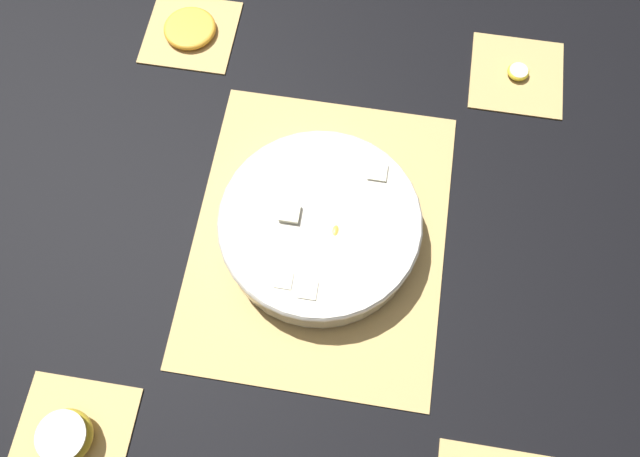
# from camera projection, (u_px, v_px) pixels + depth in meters

# --- Properties ---
(ground_plane) EXTENTS (6.00, 6.00, 0.00)m
(ground_plane) POSITION_uv_depth(u_px,v_px,m) (320.00, 236.00, 0.86)
(ground_plane) COLOR black
(bamboo_mat_center) EXTENTS (0.43, 0.34, 0.01)m
(bamboo_mat_center) POSITION_uv_depth(u_px,v_px,m) (320.00, 235.00, 0.86)
(bamboo_mat_center) COLOR tan
(bamboo_mat_center) RESTS_ON ground_plane
(coaster_mat_near_left) EXTENTS (0.14, 0.14, 0.01)m
(coaster_mat_near_left) POSITION_uv_depth(u_px,v_px,m) (191.00, 32.00, 0.99)
(coaster_mat_near_left) COLOR tan
(coaster_mat_near_left) RESTS_ON ground_plane
(coaster_mat_near_right) EXTENTS (0.14, 0.14, 0.01)m
(coaster_mat_near_right) POSITION_uv_depth(u_px,v_px,m) (72.00, 438.00, 0.76)
(coaster_mat_near_right) COLOR tan
(coaster_mat_near_right) RESTS_ON ground_plane
(coaster_mat_far_left) EXTENTS (0.14, 0.14, 0.01)m
(coaster_mat_far_left) POSITION_uv_depth(u_px,v_px,m) (517.00, 75.00, 0.96)
(coaster_mat_far_left) COLOR tan
(coaster_mat_far_left) RESTS_ON ground_plane
(fruit_salad_bowl) EXTENTS (0.27, 0.27, 0.06)m
(fruit_salad_bowl) POSITION_uv_depth(u_px,v_px,m) (320.00, 226.00, 0.83)
(fruit_salad_bowl) COLOR silver
(fruit_salad_bowl) RESTS_ON bamboo_mat_center
(apple_half) EXTENTS (0.06, 0.06, 0.04)m
(apple_half) POSITION_uv_depth(u_px,v_px,m) (65.00, 437.00, 0.74)
(apple_half) COLOR gold
(apple_half) RESTS_ON coaster_mat_near_right
(orange_slice_whole) EXTENTS (0.08, 0.08, 0.01)m
(orange_slice_whole) POSITION_uv_depth(u_px,v_px,m) (190.00, 28.00, 0.98)
(orange_slice_whole) COLOR #F9A338
(orange_slice_whole) RESTS_ON coaster_mat_near_left
(banana_coin_single) EXTENTS (0.03, 0.03, 0.01)m
(banana_coin_single) POSITION_uv_depth(u_px,v_px,m) (518.00, 72.00, 0.95)
(banana_coin_single) COLOR #F4EABC
(banana_coin_single) RESTS_ON coaster_mat_far_left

